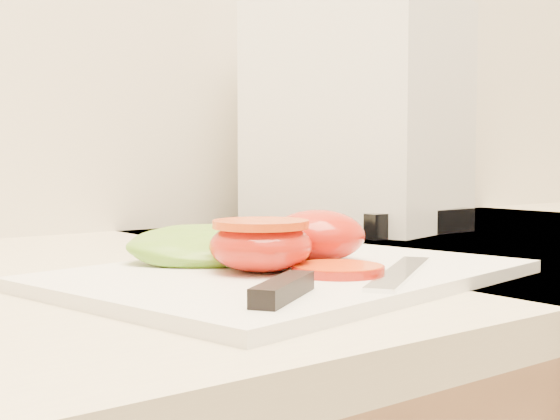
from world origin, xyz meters
TOP-DOWN VIEW (x-y plane):
  - cutting_board at (0.09, 1.55)m, footprint 0.39×0.31m
  - tomato_half_dome at (0.14, 1.56)m, footprint 0.08×0.08m
  - tomato_half_cut at (0.07, 1.55)m, footprint 0.08×0.08m
  - tomato_slice_0 at (0.10, 1.50)m, footprint 0.07×0.07m
  - lettuce_leaf_0 at (0.07, 1.62)m, footprint 0.16×0.14m
  - lettuce_leaf_1 at (0.11, 1.63)m, footprint 0.14×0.13m
  - knife at (0.06, 1.46)m, footprint 0.24×0.11m
  - appliance at (0.44, 1.84)m, footprint 0.26×0.29m

SIDE VIEW (x-z plane):
  - cutting_board at x=0.09m, z-range 0.93..0.94m
  - tomato_slice_0 at x=0.10m, z-range 0.94..0.95m
  - knife at x=0.06m, z-range 0.94..0.95m
  - lettuce_leaf_1 at x=0.11m, z-range 0.94..0.96m
  - lettuce_leaf_0 at x=0.07m, z-range 0.94..0.97m
  - tomato_half_cut at x=0.07m, z-range 0.94..0.98m
  - tomato_half_dome at x=0.14m, z-range 0.94..0.98m
  - appliance at x=0.44m, z-range 0.93..1.23m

